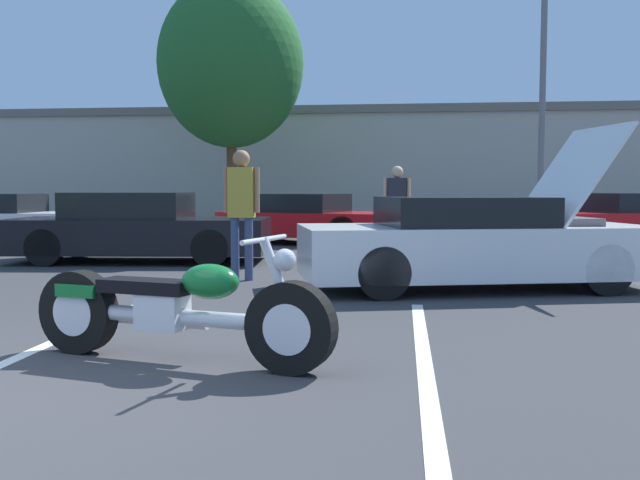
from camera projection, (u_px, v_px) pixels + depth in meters
parking_stripe_middle at (30, 352)px, 5.67m from camera, size 0.12×5.37×0.01m
parking_stripe_back at (424, 363)px, 5.31m from camera, size 0.12×5.37×0.01m
far_building at (338, 163)px, 28.53m from camera, size 32.00×4.20×4.40m
light_pole at (546, 65)px, 20.13m from camera, size 1.21×0.28×8.80m
tree_background at (231, 64)px, 22.37m from camera, size 4.58×4.58×7.85m
motorcycle at (177, 310)px, 5.32m from camera, size 2.45×0.92×0.96m
show_car_hood_open at (477, 243)px, 9.23m from camera, size 4.76×2.77×2.12m
parked_car_mid_right_row at (308, 219)px, 16.86m from camera, size 4.41×3.08×1.18m
parked_car_right_row at (637, 223)px, 14.74m from camera, size 4.90×3.57×1.21m
parked_car_mid_left_row at (138, 229)px, 12.65m from camera, size 4.64×2.17×1.23m
spectator_near_motorcycle at (397, 203)px, 13.64m from camera, size 0.52×0.23×1.73m
spectator_by_show_car at (242, 202)px, 10.05m from camera, size 0.52×0.24×1.84m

